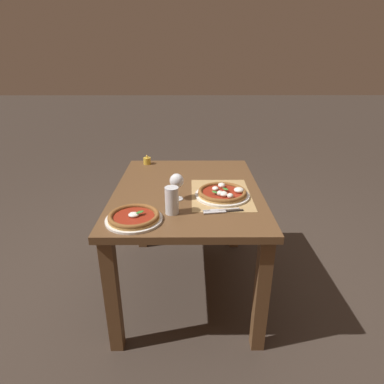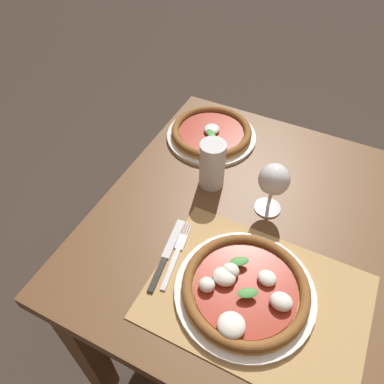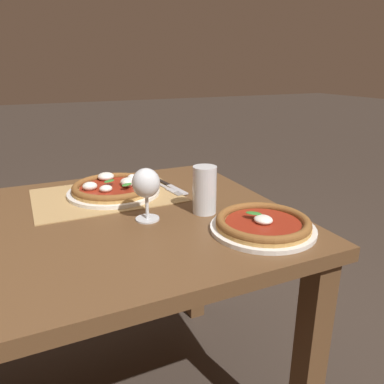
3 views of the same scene
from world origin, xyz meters
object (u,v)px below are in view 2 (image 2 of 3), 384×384
object	(u,v)px
pizza_far	(211,133)
pint_glass	(212,165)
wine_glass	(274,181)
pizza_near	(245,289)
knife	(167,254)
fork	(177,254)

from	to	relation	value
pizza_far	pint_glass	size ratio (longest dim) A/B	1.98
wine_glass	pint_glass	distance (m)	0.18
pizza_far	pint_glass	world-z (taller)	pint_glass
pizza_far	wine_glass	xyz separation A→B (m)	(0.26, -0.20, 0.09)
pizza_near	knife	size ratio (longest dim) A/B	1.48
pizza_far	pizza_near	bearing A→B (deg)	-57.92
pizza_near	wine_glass	xyz separation A→B (m)	(-0.03, 0.27, 0.08)
knife	pizza_far	bearing A→B (deg)	100.94
pizza_far	fork	size ratio (longest dim) A/B	1.44
pizza_far	wine_glass	bearing A→B (deg)	-38.13
pint_glass	knife	bearing A→B (deg)	-89.19
pizza_near	pizza_far	bearing A→B (deg)	122.08
pint_glass	knife	size ratio (longest dim) A/B	0.67
fork	pizza_near	bearing A→B (deg)	-7.56
pizza_far	knife	xyz separation A→B (m)	(0.09, -0.46, -0.01)
pizza_near	pizza_far	xyz separation A→B (m)	(-0.29, 0.47, -0.00)
wine_glass	knife	world-z (taller)	wine_glass
pizza_far	fork	xyz separation A→B (m)	(0.11, -0.45, -0.01)
pint_glass	fork	distance (m)	0.27
fork	knife	size ratio (longest dim) A/B	0.93
pizza_far	wine_glass	distance (m)	0.34
wine_glass	knife	xyz separation A→B (m)	(-0.17, -0.25, -0.10)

